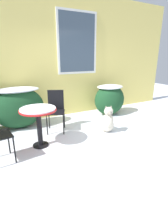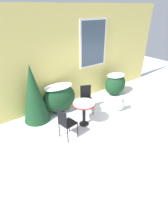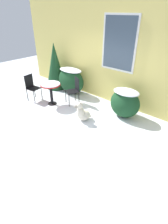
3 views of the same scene
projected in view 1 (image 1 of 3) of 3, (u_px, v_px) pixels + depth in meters
name	position (u px, v px, depth m)	size (l,w,h in m)	color
ground_plane	(98.00, 146.00, 3.48)	(16.00, 16.00, 0.00)	white
house_wall	(58.00, 57.00, 4.82)	(8.00, 0.10, 3.36)	#E5D16B
shrub_left	(19.00, 107.00, 4.25)	(1.23, 0.68, 1.02)	#194223
shrub_middle	(110.00, 99.00, 5.27)	(0.96, 0.71, 0.91)	#194223
patio_table	(38.00, 116.00, 3.32)	(0.70, 0.70, 0.79)	black
patio_chair_near_table	(56.00, 109.00, 4.10)	(0.54, 0.54, 0.96)	black
dog	(107.00, 122.00, 4.08)	(0.47, 0.60, 0.66)	beige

